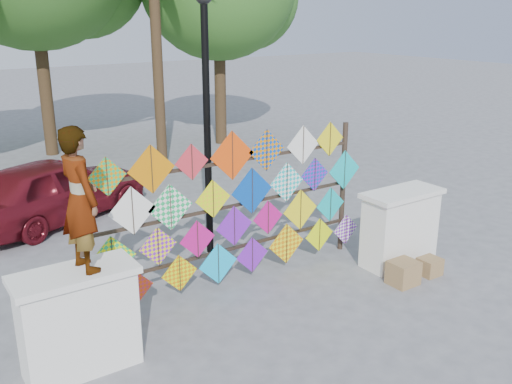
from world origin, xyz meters
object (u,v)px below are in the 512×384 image
at_px(sedan, 55,189).
at_px(lamppost, 206,100).
at_px(kite_rack, 237,208).
at_px(vendor_woman, 80,199).

relative_size(sedan, lamppost, 0.88).
relative_size(kite_rack, lamppost, 1.10).
distance_m(vendor_woman, lamppost, 3.65).
bearing_deg(lamppost, vendor_woman, -142.33).
relative_size(vendor_woman, sedan, 0.42).
bearing_deg(kite_rack, lamppost, 80.26).
bearing_deg(lamppost, sedan, 119.58).
height_order(vendor_woman, lamppost, lamppost).
height_order(kite_rack, vendor_woman, vendor_woman).
height_order(sedan, lamppost, lamppost).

